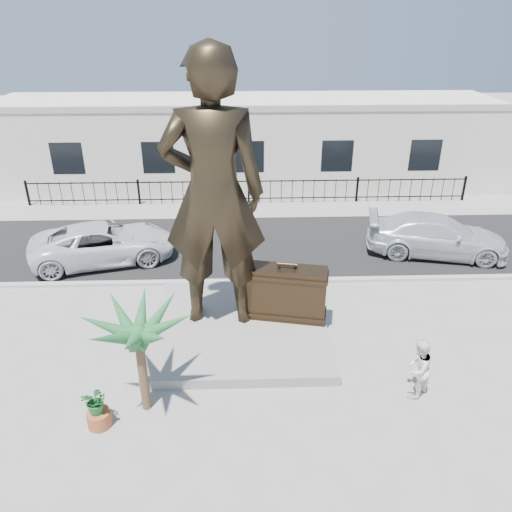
{
  "coord_description": "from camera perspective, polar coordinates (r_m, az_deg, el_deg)",
  "views": [
    {
      "loc": [
        -0.45,
        -11.17,
        8.78
      ],
      "look_at": [
        0.0,
        2.0,
        2.3
      ],
      "focal_mm": 35.0,
      "sensor_mm": 36.0,
      "label": 1
    }
  ],
  "objects": [
    {
      "name": "plinth",
      "position": [
        15.33,
        -1.82,
        -8.09
      ],
      "size": [
        5.2,
        5.2,
        0.3
      ],
      "primitive_type": "cube",
      "color": "gray",
      "rests_on": "ground"
    },
    {
      "name": "shrub",
      "position": [
        12.48,
        -17.81,
        -15.52
      ],
      "size": [
        0.73,
        0.67,
        0.67
      ],
      "primitive_type": "imported",
      "rotation": [
        0.0,
        0.0,
        -0.3
      ],
      "color": "#20632B",
      "rests_on": "planter"
    },
    {
      "name": "fence",
      "position": [
        25.33,
        -0.85,
        7.35
      ],
      "size": [
        22.0,
        0.1,
        1.2
      ],
      "primitive_type": "cube",
      "color": "black",
      "rests_on": "ground"
    },
    {
      "name": "car_white",
      "position": [
        20.07,
        -17.02,
        1.43
      ],
      "size": [
        5.86,
        3.79,
        1.5
      ],
      "primitive_type": "imported",
      "rotation": [
        0.0,
        0.0,
        1.83
      ],
      "color": "silver",
      "rests_on": "street"
    },
    {
      "name": "suitcase",
      "position": [
        15.11,
        3.48,
        -4.24
      ],
      "size": [
        2.49,
        1.23,
        1.68
      ],
      "primitive_type": "cube",
      "rotation": [
        0.0,
        0.0,
        -0.21
      ],
      "color": "black",
      "rests_on": "plinth"
    },
    {
      "name": "tourist",
      "position": [
        13.29,
        18.0,
        -12.15
      ],
      "size": [
        1.0,
        1.0,
        1.64
      ],
      "primitive_type": "imported",
      "rotation": [
        0.0,
        0.0,
        3.9
      ],
      "color": "white",
      "rests_on": "ground"
    },
    {
      "name": "palm_tree",
      "position": [
        13.14,
        -12.33,
        -16.52
      ],
      "size": [
        1.8,
        1.8,
        3.2
      ],
      "primitive_type": null,
      "color": "#205A2B",
      "rests_on": "ground"
    },
    {
      "name": "ground",
      "position": [
        14.21,
        0.28,
        -11.96
      ],
      "size": [
        100.0,
        100.0,
        0.0
      ],
      "primitive_type": "plane",
      "color": "#9E9991",
      "rests_on": "ground"
    },
    {
      "name": "building",
      "position": [
        28.93,
        -1.05,
        13.04
      ],
      "size": [
        28.0,
        7.0,
        4.4
      ],
      "primitive_type": "cube",
      "color": "silver",
      "rests_on": "ground"
    },
    {
      "name": "car_silver",
      "position": [
        21.01,
        19.99,
        2.21
      ],
      "size": [
        5.76,
        3.28,
        1.57
      ],
      "primitive_type": "imported",
      "rotation": [
        0.0,
        0.0,
        1.36
      ],
      "color": "silver",
      "rests_on": "street"
    },
    {
      "name": "curb",
      "position": [
        17.94,
        -0.27,
        -2.9
      ],
      "size": [
        40.0,
        0.25,
        0.12
      ],
      "primitive_type": "cube",
      "color": "#A5A399",
      "rests_on": "ground"
    },
    {
      "name": "far_sidewalk",
      "position": [
        24.78,
        -0.8,
        5.46
      ],
      "size": [
        40.0,
        2.5,
        0.02
      ],
      "primitive_type": "cube",
      "color": "#9E9991",
      "rests_on": "ground"
    },
    {
      "name": "planter",
      "position": [
        12.83,
        -17.47,
        -17.31
      ],
      "size": [
        0.56,
        0.56,
        0.4
      ],
      "primitive_type": "cylinder",
      "color": "#9C4E29",
      "rests_on": "ground"
    },
    {
      "name": "street",
      "position": [
        21.09,
        -0.56,
        1.6
      ],
      "size": [
        40.0,
        7.0,
        0.01
      ],
      "primitive_type": "cube",
      "color": "black",
      "rests_on": "ground"
    },
    {
      "name": "worker",
      "position": [
        24.21,
        -6.78,
        6.97
      ],
      "size": [
        1.21,
        0.84,
        1.72
      ],
      "primitive_type": "imported",
      "rotation": [
        0.0,
        0.0,
        -0.2
      ],
      "color": "orange",
      "rests_on": "far_sidewalk"
    },
    {
      "name": "statue",
      "position": [
        13.85,
        -4.91,
        7.04
      ],
      "size": [
        2.92,
        1.95,
        7.92
      ],
      "primitive_type": "imported",
      "rotation": [
        0.0,
        0.0,
        3.12
      ],
      "color": "black",
      "rests_on": "plinth"
    }
  ]
}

